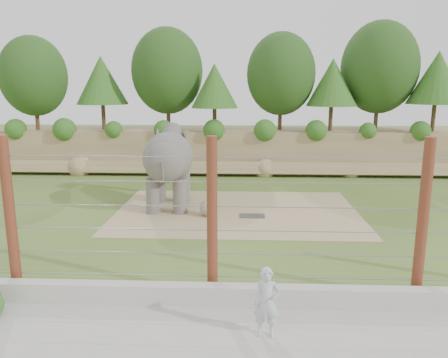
{
  "coord_description": "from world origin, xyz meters",
  "views": [
    {
      "loc": [
        0.73,
        -14.59,
        5.11
      ],
      "look_at": [
        0.0,
        2.0,
        1.6
      ],
      "focal_mm": 35.0,
      "sensor_mm": 36.0,
      "label": 1
    }
  ],
  "objects_px": {
    "elephant": "(169,169)",
    "barrier_fence": "(212,218)",
    "stone_ball": "(208,208)",
    "zookeeper": "(267,302)"
  },
  "relations": [
    {
      "from": "zookeeper",
      "to": "elephant",
      "type": "bearing_deg",
      "value": 113.48
    },
    {
      "from": "elephant",
      "to": "barrier_fence",
      "type": "bearing_deg",
      "value": -75.63
    },
    {
      "from": "stone_ball",
      "to": "zookeeper",
      "type": "xyz_separation_m",
      "value": [
        1.92,
        -8.55,
        0.41
      ]
    },
    {
      "from": "barrier_fence",
      "to": "elephant",
      "type": "bearing_deg",
      "value": 106.85
    },
    {
      "from": "elephant",
      "to": "zookeeper",
      "type": "relative_size",
      "value": 2.82
    },
    {
      "from": "elephant",
      "to": "barrier_fence",
      "type": "xyz_separation_m",
      "value": [
        2.44,
        -8.04,
        0.29
      ]
    },
    {
      "from": "elephant",
      "to": "stone_ball",
      "type": "xyz_separation_m",
      "value": [
        1.77,
        -1.28,
        -1.36
      ]
    },
    {
      "from": "elephant",
      "to": "zookeeper",
      "type": "xyz_separation_m",
      "value": [
        3.69,
        -9.83,
        -0.95
      ]
    },
    {
      "from": "stone_ball",
      "to": "zookeeper",
      "type": "height_order",
      "value": "zookeeper"
    },
    {
      "from": "stone_ball",
      "to": "zookeeper",
      "type": "bearing_deg",
      "value": -77.37
    }
  ]
}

